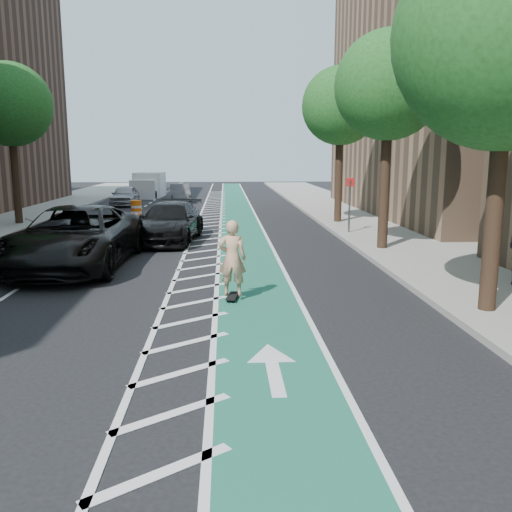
{
  "coord_description": "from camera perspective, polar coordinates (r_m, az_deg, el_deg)",
  "views": [
    {
      "loc": [
        2.24,
        -11.06,
        3.46
      ],
      "look_at": [
        2.96,
        1.5,
        1.1
      ],
      "focal_mm": 38.0,
      "sensor_mm": 36.0,
      "label": 1
    }
  ],
  "objects": [
    {
      "name": "skateboard",
      "position": [
        13.15,
        -2.49,
        -4.24
      ],
      "size": [
        0.34,
        0.82,
        0.11
      ],
      "rotation": [
        0.0,
        0.0,
        -0.15
      ],
      "color": "black",
      "rests_on": "ground"
    },
    {
      "name": "sidewalk_right",
      "position": [
        22.53,
        15.57,
        1.59
      ],
      "size": [
        5.0,
        90.0,
        0.15
      ],
      "primitive_type": "cube",
      "color": "gray",
      "rests_on": "ground"
    },
    {
      "name": "barrel_c",
      "position": [
        30.6,
        -12.48,
        4.77
      ],
      "size": [
        0.73,
        0.73,
        1.0
      ],
      "color": "#F9600D",
      "rests_on": "ground"
    },
    {
      "name": "barrel_a",
      "position": [
        17.22,
        -23.75,
        -0.23
      ],
      "size": [
        0.75,
        0.75,
        1.03
      ],
      "color": "#DF450B",
      "rests_on": "ground"
    },
    {
      "name": "tree_r_b",
      "position": [
        12.63,
        25.04,
        20.23
      ],
      "size": [
        4.2,
        4.2,
        7.9
      ],
      "color": "#382619",
      "rests_on": "ground"
    },
    {
      "name": "car_grey",
      "position": [
        40.63,
        -8.01,
        6.57
      ],
      "size": [
        1.86,
        4.16,
        1.33
      ],
      "primitive_type": "imported",
      "rotation": [
        0.0,
        0.0,
        0.12
      ],
      "color": "#55555A",
      "rests_on": "ground"
    },
    {
      "name": "tree_l_d",
      "position": [
        28.99,
        -24.54,
        14.27
      ],
      "size": [
        4.2,
        4.2,
        7.9
      ],
      "color": "#382619",
      "rests_on": "ground"
    },
    {
      "name": "ground",
      "position": [
        11.8,
        -14.18,
        -6.76
      ],
      "size": [
        120.0,
        120.0,
        0.0
      ],
      "primitive_type": "plane",
      "color": "black",
      "rests_on": "ground"
    },
    {
      "name": "suv_near",
      "position": [
        17.65,
        -18.49,
        1.89
      ],
      "size": [
        3.39,
        6.92,
        1.89
      ],
      "primitive_type": "imported",
      "rotation": [
        0.0,
        0.0,
        -0.04
      ],
      "color": "black",
      "rests_on": "ground"
    },
    {
      "name": "suv_far",
      "position": [
        22.13,
        -9.08,
        3.53
      ],
      "size": [
        2.76,
        5.57,
        1.56
      ],
      "primitive_type": "imported",
      "rotation": [
        0.0,
        0.0,
        -0.11
      ],
      "color": "black",
      "rests_on": "ground"
    },
    {
      "name": "skateboarder",
      "position": [
        12.94,
        -2.52,
        -0.22
      ],
      "size": [
        0.73,
        0.54,
        1.84
      ],
      "primitive_type": "imported",
      "rotation": [
        0.0,
        0.0,
        2.99
      ],
      "color": "tan",
      "rests_on": "skateboard"
    },
    {
      "name": "bike_lane",
      "position": [
        21.35,
        -1.19,
        1.31
      ],
      "size": [
        2.0,
        90.0,
        0.01
      ],
      "primitive_type": "cube",
      "color": "#195A3F",
      "rests_on": "ground"
    },
    {
      "name": "sign_post",
      "position": [
        23.76,
        9.82,
        5.38
      ],
      "size": [
        0.35,
        0.08,
        2.47
      ],
      "color": "#4C4C4C",
      "rests_on": "ground"
    },
    {
      "name": "building_right_far",
      "position": [
        35.13,
        24.02,
        19.65
      ],
      "size": [
        14.0,
        22.0,
        19.0
      ],
      "primitive_type": "cube",
      "color": "#84664C",
      "rests_on": "ground"
    },
    {
      "name": "buffer_strip",
      "position": [
        21.35,
        -5.22,
        1.27
      ],
      "size": [
        1.4,
        90.0,
        0.01
      ],
      "primitive_type": "cube",
      "color": "silver",
      "rests_on": "ground"
    },
    {
      "name": "box_truck",
      "position": [
        45.82,
        -11.27,
        7.24
      ],
      "size": [
        2.39,
        4.92,
        2.0
      ],
      "rotation": [
        0.0,
        0.0,
        -0.06
      ],
      "color": "silver",
      "rests_on": "ground"
    },
    {
      "name": "tree_r_c",
      "position": [
        20.01,
        13.79,
        16.97
      ],
      "size": [
        4.2,
        4.2,
        7.9
      ],
      "color": "#382619",
      "rests_on": "ground"
    },
    {
      "name": "curb_right",
      "position": [
        21.86,
        9.48,
        1.58
      ],
      "size": [
        0.12,
        90.0,
        0.16
      ],
      "primitive_type": "cube",
      "color": "gray",
      "rests_on": "ground"
    },
    {
      "name": "barrel_b",
      "position": [
        24.79,
        -12.84,
        3.31
      ],
      "size": [
        0.65,
        0.65,
        0.88
      ],
      "color": "#F4530C",
      "rests_on": "ground"
    },
    {
      "name": "tree_r_d",
      "position": [
        27.74,
        8.83,
        15.28
      ],
      "size": [
        4.2,
        4.2,
        7.9
      ],
      "color": "#382619",
      "rests_on": "ground"
    },
    {
      "name": "car_silver",
      "position": [
        38.59,
        -13.62,
        6.21
      ],
      "size": [
        1.64,
        4.05,
        1.38
      ],
      "primitive_type": "imported",
      "rotation": [
        0.0,
        0.0,
        0.0
      ],
      "color": "#A3A3A8",
      "rests_on": "ground"
    }
  ]
}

